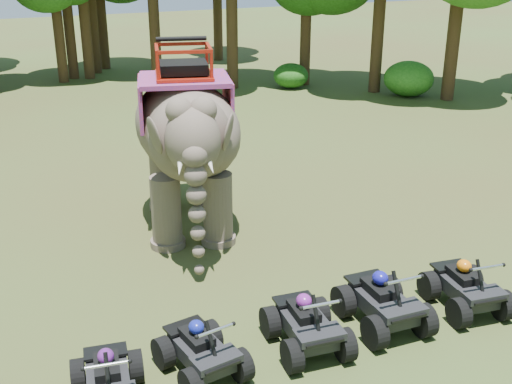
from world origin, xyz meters
TOP-DOWN VIEW (x-y plane):
  - ground at (0.00, 0.00)m, footprint 110.00×110.00m
  - elephant at (-0.51, 4.20)m, footprint 3.80×5.99m
  - atv_0 at (-3.91, -1.84)m, footprint 1.38×1.74m
  - atv_1 at (-2.31, -1.67)m, footprint 1.38×1.74m
  - atv_2 at (-0.35, -1.76)m, footprint 1.37×1.79m
  - atv_3 at (1.31, -1.72)m, footprint 1.37×1.83m
  - atv_4 at (3.16, -1.89)m, footprint 1.43×1.81m
  - tree_0 at (0.00, 24.56)m, footprint 5.21×5.21m
  - tree_3 at (10.40, 18.18)m, footprint 5.23×5.23m
  - tree_33 at (-0.65, 23.81)m, footprint 4.96×4.96m

SIDE VIEW (x-z plane):
  - ground at x=0.00m, z-range 0.00..0.00m
  - atv_0 at x=-3.91m, z-range 0.00..1.17m
  - atv_1 at x=-2.31m, z-range 0.00..1.17m
  - atv_4 at x=3.16m, z-range 0.00..1.23m
  - atv_2 at x=-0.35m, z-range 0.00..1.24m
  - atv_3 at x=1.31m, z-range 0.00..1.32m
  - elephant at x=-0.51m, z-range 0.00..4.66m
  - tree_33 at x=-0.65m, z-range 0.00..7.09m
  - tree_0 at x=0.00m, z-range 0.00..7.44m
  - tree_3 at x=10.40m, z-range 0.00..7.47m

